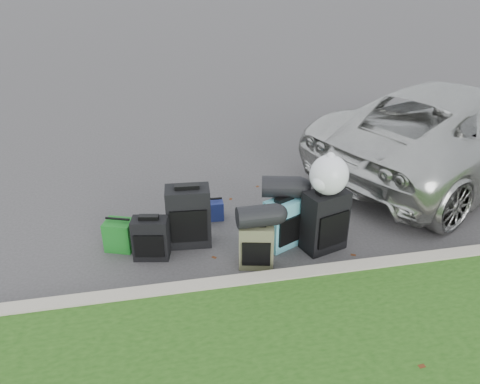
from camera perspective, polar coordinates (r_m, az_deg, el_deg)
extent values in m
plane|color=#383535|center=(5.93, 1.33, -5.52)|extent=(120.00, 120.00, 0.00)
cube|color=#9E937F|center=(5.10, 3.82, -10.74)|extent=(120.00, 0.18, 0.15)
imported|color=#B7B7B2|center=(8.23, 25.12, 6.91)|extent=(5.63, 4.24, 1.42)
cube|color=black|center=(5.53, -10.82, -5.58)|extent=(0.44, 0.30, 0.51)
cube|color=black|center=(5.66, -6.29, -2.96)|extent=(0.54, 0.35, 0.75)
cube|color=#474830|center=(5.30, 1.98, -6.54)|extent=(0.43, 0.32, 0.53)
cube|color=teal|center=(5.64, 5.26, -3.81)|extent=(0.50, 0.42, 0.62)
cube|color=black|center=(5.62, 10.30, -3.46)|extent=(0.57, 0.44, 0.75)
cube|color=#16641B|center=(5.81, -14.46, -5.10)|extent=(0.39, 0.35, 0.37)
cube|color=navy|center=(6.28, -3.19, -2.20)|extent=(0.25, 0.20, 0.26)
cylinder|color=black|center=(5.09, 2.16, -2.95)|extent=(0.46, 0.25, 0.24)
cylinder|color=black|center=(5.52, 5.08, 0.65)|extent=(0.51, 0.36, 0.26)
sphere|color=silver|center=(5.34, 10.81, 2.06)|extent=(0.45, 0.45, 0.45)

